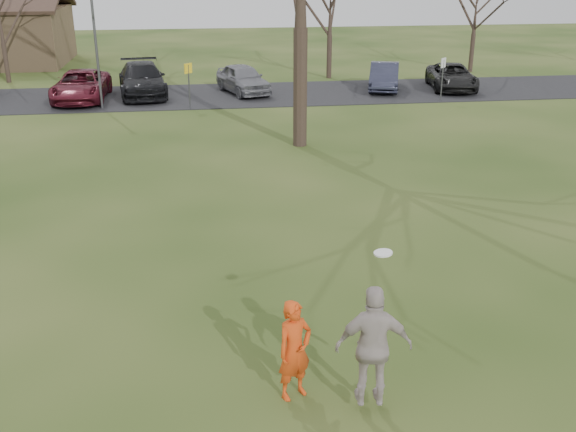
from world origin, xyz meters
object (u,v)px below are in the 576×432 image
at_px(player_defender, 295,350).
at_px(car_6, 452,77).
at_px(catching_play, 374,346).
at_px(car_4, 243,79).
at_px(lamp_post, 93,20).
at_px(car_5, 384,76).
at_px(car_2, 81,86).
at_px(car_3, 142,79).

xyz_separation_m(player_defender, car_6, (12.10, 24.91, -0.14)).
height_order(player_defender, catching_play, catching_play).
bearing_deg(car_6, car_4, -171.85).
height_order(player_defender, car_6, player_defender).
bearing_deg(catching_play, car_4, 89.84).
bearing_deg(lamp_post, car_5, 11.05).
relative_size(player_defender, car_5, 0.40).
bearing_deg(player_defender, catching_play, -53.78).
xyz_separation_m(car_5, car_6, (3.56, -0.32, -0.03)).
relative_size(car_2, catching_play, 2.13).
distance_m(player_defender, car_2, 25.44).
bearing_deg(player_defender, car_4, 59.97).
xyz_separation_m(car_2, catching_play, (7.80, -25.09, 0.39)).
bearing_deg(car_6, catching_play, -103.08).
distance_m(car_6, catching_play, 27.73).
relative_size(player_defender, car_4, 0.39).
height_order(car_2, car_6, car_2).
xyz_separation_m(player_defender, catching_play, (1.10, -0.54, 0.31)).
bearing_deg(catching_play, car_6, 66.62).
height_order(car_3, lamp_post, lamp_post).
relative_size(player_defender, car_6, 0.35).
bearing_deg(car_6, car_5, -174.88).
bearing_deg(car_5, catching_play, -89.24).
bearing_deg(lamp_post, car_2, 119.49).
height_order(car_6, lamp_post, lamp_post).
bearing_deg(player_defender, car_5, 43.92).
xyz_separation_m(player_defender, car_3, (-3.87, 25.45, 0.00)).
distance_m(car_3, lamp_post, 4.63).
bearing_deg(car_3, catching_play, -85.75).
bearing_deg(car_5, car_2, -160.55).
height_order(car_2, car_5, car_2).
bearing_deg(lamp_post, car_3, 60.61).
xyz_separation_m(car_3, lamp_post, (-1.67, -2.96, 3.14)).
xyz_separation_m(car_4, catching_play, (-0.07, -25.86, 0.38)).
bearing_deg(car_6, car_2, -168.59).
xyz_separation_m(player_defender, lamp_post, (-5.54, 22.48, 3.14)).
relative_size(car_6, catching_play, 1.94).
relative_size(car_2, lamp_post, 0.82).
bearing_deg(catching_play, lamp_post, 106.08).
height_order(car_3, car_6, car_3).
distance_m(player_defender, catching_play, 1.26).
bearing_deg(lamp_post, player_defender, -76.16).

